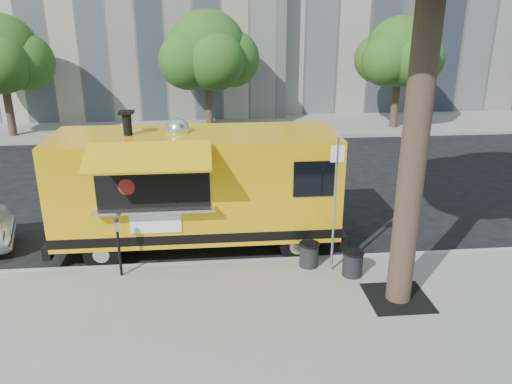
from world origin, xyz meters
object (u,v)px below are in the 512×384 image
Objects in this scene: parking_meter at (118,240)px; trash_bin_left at (309,254)px; far_tree_a at (0,54)px; sign_post at (335,198)px; far_tree_c at (400,52)px; trash_bin_right at (353,262)px; far_tree_b at (207,50)px; food_truck at (196,186)px.

trash_bin_left is (4.10, 0.05, -0.54)m from parking_meter.
sign_post is at bearing -50.17° from far_tree_a.
sign_post reaches higher than parking_meter.
far_tree_c is 15.48m from sign_post.
sign_post is at bearing 147.84° from trash_bin_right.
far_tree_c is (9.00, -0.30, -0.12)m from far_tree_b.
far_tree_a is 18.00m from far_tree_c.
far_tree_c is at bearing -1.91° from far_tree_b.
far_tree_b is 4.12× the size of parking_meter.
trash_bin_left is at bearing 0.70° from parking_meter.
sign_post is at bearing -29.04° from trash_bin_left.
far_tree_c reaches higher than food_truck.
far_tree_a is 9.78× the size of trash_bin_left.
far_tree_c is at bearing 65.19° from sign_post.
sign_post is (11.55, -13.85, -1.93)m from far_tree_a.
far_tree_b is 14.61m from sign_post.
parking_meter is 0.19× the size of food_truck.
sign_post reaches higher than trash_bin_left.
far_tree_c is at bearing 51.34° from parking_meter.
trash_bin_right is (0.40, -0.25, -1.40)m from sign_post.
parking_meter is at bearing 177.48° from sign_post.
far_tree_a is at bearing -179.68° from far_tree_c.
far_tree_a reaches higher than sign_post.
far_tree_b reaches higher than food_truck.
trash_bin_left is at bearing -81.47° from far_tree_b.
sign_post reaches higher than trash_bin_right.
far_tree_a is at bearing 117.15° from parking_meter.
food_truck is (-0.38, -12.53, -2.24)m from far_tree_b.
trash_bin_right is at bearing -32.16° from sign_post.
trash_bin_left is at bearing 149.47° from trash_bin_right.
trash_bin_right reaches higher than trash_bin_left.
sign_post is (2.55, -14.25, -1.98)m from far_tree_b.
food_truck reaches higher than trash_bin_left.
far_tree_b is at bearing 100.15° from sign_post.
food_truck reaches higher than parking_meter.
far_tree_c is at bearing 0.32° from far_tree_a.
far_tree_c is 17.82m from parking_meter.
sign_post is at bearing -79.85° from far_tree_b.
food_truck is 4.03m from trash_bin_right.
sign_post is at bearing -114.81° from far_tree_c.
far_tree_b is 1.06× the size of far_tree_c.
trash_bin_left is at bearing -50.78° from far_tree_a.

